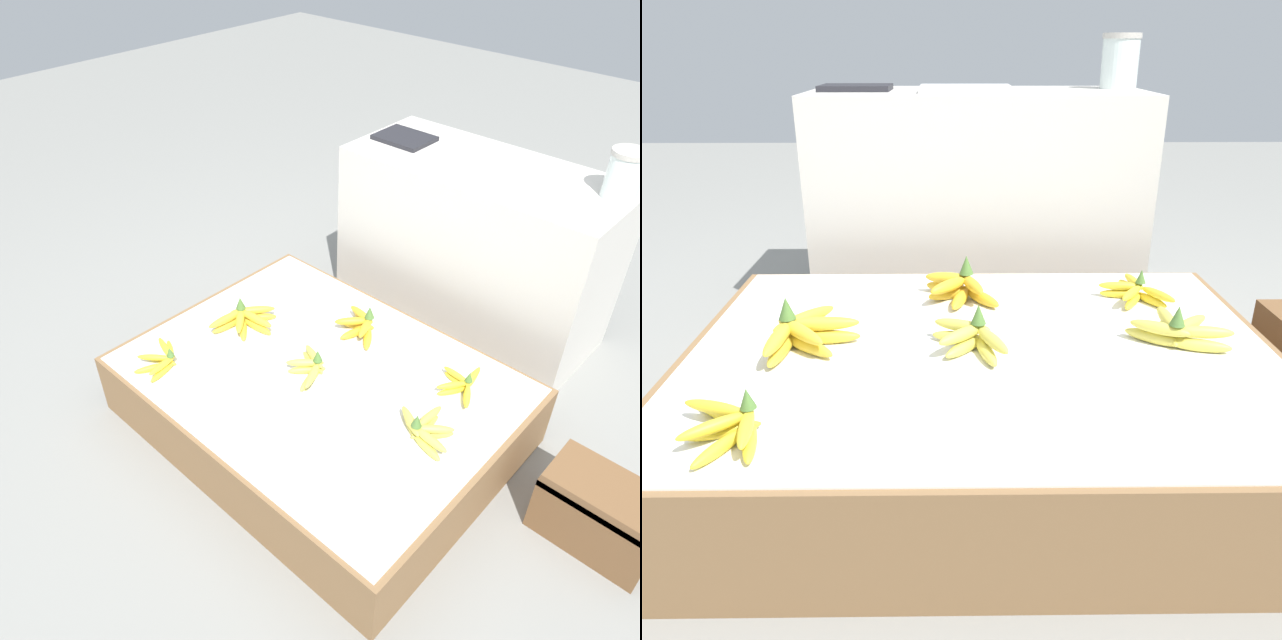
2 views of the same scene
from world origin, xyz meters
TOP-DOWN VIEW (x-y plane):
  - ground_plane at (0.00, 0.00)m, footprint 10.00×10.00m
  - display_platform at (0.00, 0.00)m, footprint 1.29×0.98m
  - back_vendor_table at (0.02, 0.93)m, footprint 1.10×0.50m
  - wooden_crate at (0.94, 0.23)m, footprint 0.34×0.22m
  - banana_bunch_front_left at (-0.44, -0.34)m, footprint 0.16×0.20m
  - banana_bunch_middle_left at (-0.39, 0.00)m, footprint 0.19×0.26m
  - banana_bunch_middle_midleft at (-0.02, -0.02)m, footprint 0.17×0.18m
  - banana_bunch_middle_midright at (0.43, 0.01)m, footprint 0.22×0.18m
  - banana_bunch_back_midleft at (-0.05, 0.28)m, footprint 0.20×0.18m
  - banana_bunch_back_midright at (0.41, 0.27)m, footprint 0.17×0.22m
  - glass_jar at (0.49, 1.01)m, footprint 0.13×0.13m
  - foam_tray_white at (-0.02, 0.87)m, footprint 0.29×0.21m
  - foam_tray_dark at (-0.38, 0.93)m, footprint 0.22×0.18m

SIDE VIEW (x-z plane):
  - ground_plane at x=0.00m, z-range 0.00..0.00m
  - wooden_crate at x=0.94m, z-range 0.00..0.22m
  - display_platform at x=0.00m, z-range 0.00..0.25m
  - banana_bunch_front_left at x=-0.44m, z-range 0.23..0.32m
  - banana_bunch_back_midright at x=0.41m, z-range 0.23..0.31m
  - banana_bunch_middle_midright at x=0.43m, z-range 0.23..0.33m
  - banana_bunch_middle_midleft at x=-0.02m, z-range 0.23..0.33m
  - banana_bunch_back_midleft at x=-0.05m, z-range 0.23..0.34m
  - banana_bunch_middle_left at x=-0.39m, z-range 0.23..0.34m
  - back_vendor_table at x=0.02m, z-range 0.00..0.72m
  - foam_tray_dark at x=-0.38m, z-range 0.72..0.74m
  - foam_tray_white at x=-0.02m, z-range 0.72..0.74m
  - glass_jar at x=0.49m, z-range 0.72..0.89m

